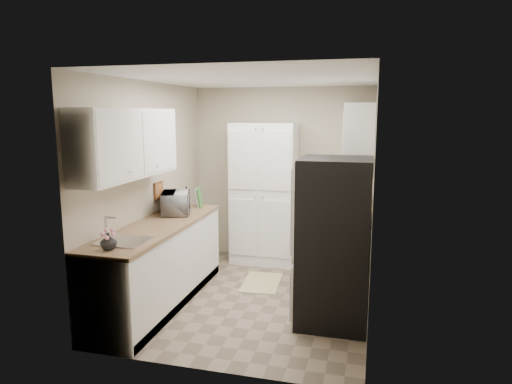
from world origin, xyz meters
The scene contains 16 objects.
ground centered at (0.00, 0.00, 0.00)m, with size 3.20×3.20×0.00m, color #7A6B56.
room_shell centered at (-0.02, -0.01, 1.63)m, with size 2.64×3.24×2.52m.
pantry_cabinet centered at (-0.20, 1.32, 1.00)m, with size 0.90×0.55×2.00m, color white.
base_cabinet_left centered at (-0.99, -0.43, 0.44)m, with size 0.60×2.30×0.88m, color white.
countertop_left centered at (-0.99, -0.43, 0.90)m, with size 0.63×2.33×0.04m, color #846647.
base_cabinet_right centered at (0.99, 1.19, 0.44)m, with size 0.60×0.80×0.88m, color white.
countertop_right centered at (0.99, 1.19, 0.90)m, with size 0.63×0.83×0.04m, color #846647.
electric_range centered at (0.97, 0.39, 0.48)m, with size 0.71×0.78×1.13m.
refrigerator centered at (0.94, -0.41, 0.85)m, with size 0.70×0.72×1.70m, color #B7B7BC.
microwave centered at (-1.02, 0.13, 1.05)m, with size 0.48×0.33×0.27m, color silver.
wine_bottle centered at (-1.01, 0.42, 1.05)m, with size 0.07×0.07×0.26m, color black.
flower_vase centered at (-0.98, -1.41, 1.00)m, with size 0.15×0.15×0.15m, color white.
cutting_board centered at (-0.88, 0.57, 1.05)m, with size 0.02×0.21×0.26m, color #3C8237.
toaster_oven centered at (1.09, 1.23, 1.02)m, with size 0.28×0.35×0.20m, color #BBBABF.
fruit_basket centered at (1.07, 1.22, 1.19)m, with size 0.29×0.29×0.12m, color #FE5200, non-canonical shape.
kitchen_mat centered at (-0.03, 0.46, 0.01)m, with size 0.45×0.73×0.01m, color #C9BC82.
Camera 1 is at (1.29, -4.90, 2.13)m, focal length 32.00 mm.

